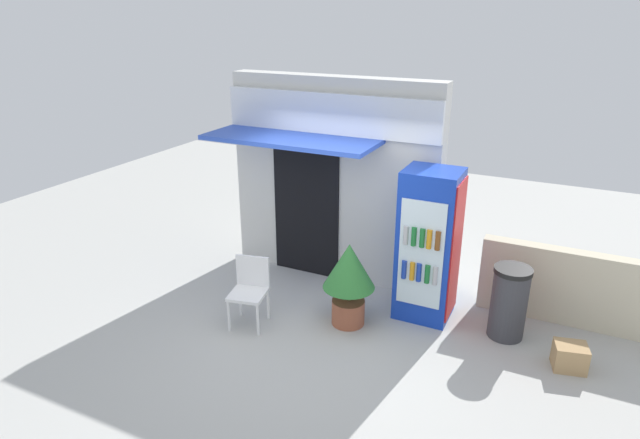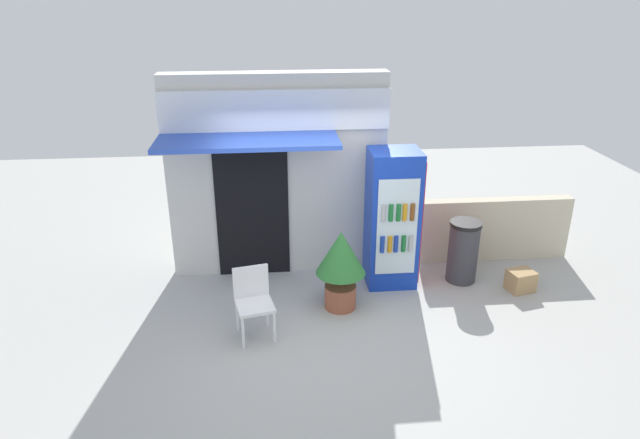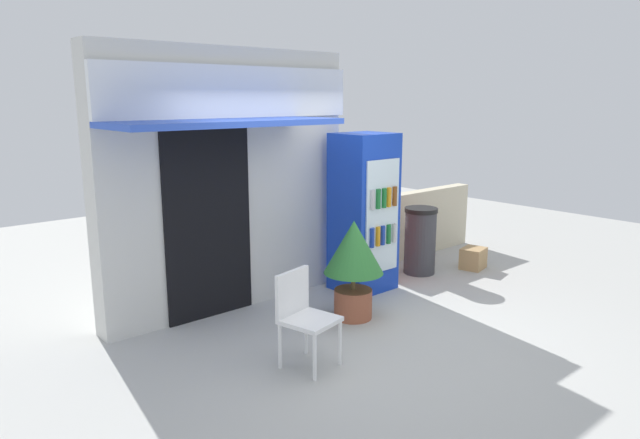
# 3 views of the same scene
# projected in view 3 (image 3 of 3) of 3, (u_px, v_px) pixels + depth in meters

# --- Properties ---
(ground) EXTENTS (16.00, 16.00, 0.00)m
(ground) POSITION_uv_depth(u_px,v_px,m) (354.00, 336.00, 5.91)
(ground) COLOR #B2B2AD
(storefront_building) EXTENTS (3.14, 1.21, 2.96)m
(storefront_building) POSITION_uv_depth(u_px,v_px,m) (228.00, 176.00, 6.48)
(storefront_building) COLOR silver
(storefront_building) RESTS_ON ground
(drink_cooler) EXTENTS (0.72, 0.68, 1.99)m
(drink_cooler) POSITION_uv_depth(u_px,v_px,m) (364.00, 213.00, 7.22)
(drink_cooler) COLOR #1438B2
(drink_cooler) RESTS_ON ground
(plastic_chair) EXTENTS (0.52, 0.53, 0.88)m
(plastic_chair) POSITION_uv_depth(u_px,v_px,m) (303.00, 312.00, 5.21)
(plastic_chair) COLOR white
(plastic_chair) RESTS_ON ground
(potted_plant_near_shop) EXTENTS (0.66, 0.66, 1.11)m
(potted_plant_near_shop) POSITION_uv_depth(u_px,v_px,m) (354.00, 258.00, 6.28)
(potted_plant_near_shop) COLOR #995138
(potted_plant_near_shop) RESTS_ON ground
(trash_bin) EXTENTS (0.45, 0.45, 0.93)m
(trash_bin) POSITION_uv_depth(u_px,v_px,m) (420.00, 240.00, 7.96)
(trash_bin) COLOR #38383D
(trash_bin) RESTS_ON ground
(stone_boundary_wall) EXTENTS (2.37, 0.20, 1.00)m
(stone_boundary_wall) POSITION_uv_depth(u_px,v_px,m) (416.00, 223.00, 8.91)
(stone_boundary_wall) COLOR beige
(stone_boundary_wall) RESTS_ON ground
(cardboard_box) EXTENTS (0.41, 0.37, 0.30)m
(cardboard_box) POSITION_uv_depth(u_px,v_px,m) (473.00, 258.00, 8.23)
(cardboard_box) COLOR tan
(cardboard_box) RESTS_ON ground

